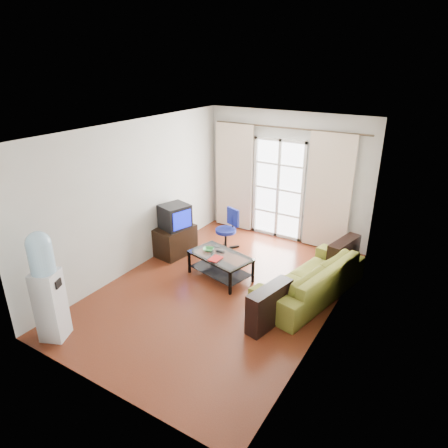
{
  "coord_description": "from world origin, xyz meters",
  "views": [
    {
      "loc": [
        3.09,
        -4.96,
        3.67
      ],
      "look_at": [
        -0.16,
        0.35,
        1.06
      ],
      "focal_mm": 32.0,
      "sensor_mm": 36.0,
      "label": 1
    }
  ],
  "objects_px": {
    "crt_tv": "(174,216)",
    "sofa": "(310,278)",
    "coffee_table": "(220,263)",
    "tv_stand": "(175,241)",
    "water_cooler": "(46,285)",
    "task_chair": "(227,238)"
  },
  "relations": [
    {
      "from": "crt_tv",
      "to": "sofa",
      "type": "bearing_deg",
      "value": 15.54
    },
    {
      "from": "sofa",
      "to": "coffee_table",
      "type": "bearing_deg",
      "value": -67.66
    },
    {
      "from": "tv_stand",
      "to": "crt_tv",
      "type": "distance_m",
      "value": 0.52
    },
    {
      "from": "sofa",
      "to": "coffee_table",
      "type": "height_order",
      "value": "sofa"
    },
    {
      "from": "sofa",
      "to": "coffee_table",
      "type": "relative_size",
      "value": 1.9
    },
    {
      "from": "coffee_table",
      "to": "water_cooler",
      "type": "bearing_deg",
      "value": -113.01
    },
    {
      "from": "tv_stand",
      "to": "task_chair",
      "type": "distance_m",
      "value": 1.05
    },
    {
      "from": "water_cooler",
      "to": "crt_tv",
      "type": "bearing_deg",
      "value": 69.46
    },
    {
      "from": "crt_tv",
      "to": "task_chair",
      "type": "distance_m",
      "value": 1.18
    },
    {
      "from": "coffee_table",
      "to": "crt_tv",
      "type": "height_order",
      "value": "crt_tv"
    },
    {
      "from": "coffee_table",
      "to": "water_cooler",
      "type": "height_order",
      "value": "water_cooler"
    },
    {
      "from": "sofa",
      "to": "tv_stand",
      "type": "relative_size",
      "value": 2.97
    },
    {
      "from": "crt_tv",
      "to": "water_cooler",
      "type": "relative_size",
      "value": 0.39
    },
    {
      "from": "coffee_table",
      "to": "task_chair",
      "type": "distance_m",
      "value": 1.14
    },
    {
      "from": "coffee_table",
      "to": "water_cooler",
      "type": "relative_size",
      "value": 0.75
    },
    {
      "from": "crt_tv",
      "to": "coffee_table",
      "type": "bearing_deg",
      "value": 1.69
    },
    {
      "from": "coffee_table",
      "to": "tv_stand",
      "type": "bearing_deg",
      "value": 165.56
    },
    {
      "from": "sofa",
      "to": "water_cooler",
      "type": "distance_m",
      "value": 3.99
    },
    {
      "from": "sofa",
      "to": "crt_tv",
      "type": "distance_m",
      "value": 2.88
    },
    {
      "from": "tv_stand",
      "to": "coffee_table",
      "type": "bearing_deg",
      "value": -6.73
    },
    {
      "from": "crt_tv",
      "to": "water_cooler",
      "type": "distance_m",
      "value": 2.97
    },
    {
      "from": "crt_tv",
      "to": "task_chair",
      "type": "relative_size",
      "value": 0.73
    }
  ]
}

